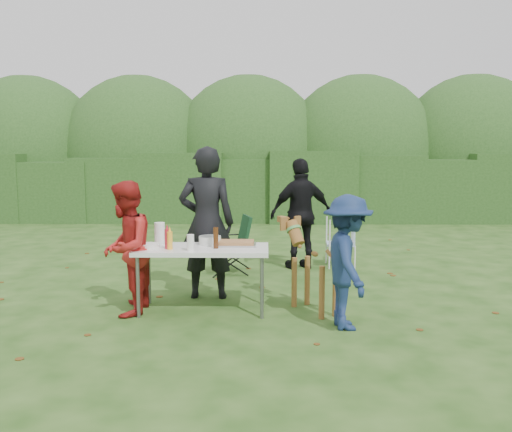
{
  "coord_description": "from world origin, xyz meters",
  "views": [
    {
      "loc": [
        0.51,
        -6.1,
        1.84
      ],
      "look_at": [
        0.38,
        0.79,
        1.0
      ],
      "focal_mm": 38.0,
      "sensor_mm": 36.0,
      "label": 1
    }
  ],
  "objects_px": {
    "person_red_jacket": "(126,248)",
    "beer_bottle": "(216,238)",
    "child": "(348,262)",
    "lawn_chair": "(340,242)",
    "ketchup_bottle": "(167,239)",
    "person_black_puffy": "(301,214)",
    "folding_table": "(202,252)",
    "mustard_bottle": "(170,241)",
    "camping_chair": "(231,245)",
    "person_cook": "(207,223)",
    "dog": "(314,268)",
    "paper_towel_roll": "(160,234)"
  },
  "relations": [
    {
      "from": "child",
      "to": "person_cook",
      "type": "bearing_deg",
      "value": 48.58
    },
    {
      "from": "person_red_jacket",
      "to": "camping_chair",
      "type": "distance_m",
      "value": 2.31
    },
    {
      "from": "person_black_puffy",
      "to": "beer_bottle",
      "type": "xyz_separation_m",
      "value": [
        -1.11,
        -2.35,
        0.0
      ]
    },
    {
      "from": "person_black_puffy",
      "to": "camping_chair",
      "type": "xyz_separation_m",
      "value": [
        -1.06,
        -0.39,
        -0.42
      ]
    },
    {
      "from": "folding_table",
      "to": "mustard_bottle",
      "type": "xyz_separation_m",
      "value": [
        -0.35,
        -0.13,
        0.15
      ]
    },
    {
      "from": "person_black_puffy",
      "to": "person_red_jacket",
      "type": "bearing_deg",
      "value": 29.21
    },
    {
      "from": "camping_chair",
      "to": "mustard_bottle",
      "type": "relative_size",
      "value": 4.4
    },
    {
      "from": "folding_table",
      "to": "person_red_jacket",
      "type": "xyz_separation_m",
      "value": [
        -0.84,
        -0.13,
        0.07
      ]
    },
    {
      "from": "ketchup_bottle",
      "to": "beer_bottle",
      "type": "height_order",
      "value": "beer_bottle"
    },
    {
      "from": "person_cook",
      "to": "ketchup_bottle",
      "type": "distance_m",
      "value": 0.78
    },
    {
      "from": "person_red_jacket",
      "to": "lawn_chair",
      "type": "relative_size",
      "value": 1.9
    },
    {
      "from": "folding_table",
      "to": "mustard_bottle",
      "type": "distance_m",
      "value": 0.4
    },
    {
      "from": "person_cook",
      "to": "ketchup_bottle",
      "type": "bearing_deg",
      "value": 59.88
    },
    {
      "from": "person_black_puffy",
      "to": "mustard_bottle",
      "type": "xyz_separation_m",
      "value": [
        -1.62,
        -2.42,
        -0.02
      ]
    },
    {
      "from": "person_black_puffy",
      "to": "child",
      "type": "xyz_separation_m",
      "value": [
        0.29,
        -2.85,
        -0.16
      ]
    },
    {
      "from": "person_red_jacket",
      "to": "beer_bottle",
      "type": "bearing_deg",
      "value": 94.35
    },
    {
      "from": "child",
      "to": "lawn_chair",
      "type": "xyz_separation_m",
      "value": [
        0.34,
        3.02,
        -0.3
      ]
    },
    {
      "from": "beer_bottle",
      "to": "folding_table",
      "type": "bearing_deg",
      "value": 159.56
    },
    {
      "from": "dog",
      "to": "paper_towel_roll",
      "type": "relative_size",
      "value": 4.12
    },
    {
      "from": "folding_table",
      "to": "paper_towel_roll",
      "type": "distance_m",
      "value": 0.58
    },
    {
      "from": "folding_table",
      "to": "person_black_puffy",
      "type": "relative_size",
      "value": 0.87
    },
    {
      "from": "child",
      "to": "beer_bottle",
      "type": "bearing_deg",
      "value": 64.72
    },
    {
      "from": "folding_table",
      "to": "camping_chair",
      "type": "distance_m",
      "value": 1.93
    },
    {
      "from": "person_cook",
      "to": "person_black_puffy",
      "type": "relative_size",
      "value": 1.1
    },
    {
      "from": "person_black_puffy",
      "to": "lawn_chair",
      "type": "xyz_separation_m",
      "value": [
        0.64,
        0.17,
        -0.46
      ]
    },
    {
      "from": "dog",
      "to": "beer_bottle",
      "type": "relative_size",
      "value": 4.46
    },
    {
      "from": "beer_bottle",
      "to": "dog",
      "type": "bearing_deg",
      "value": 2.9
    },
    {
      "from": "person_red_jacket",
      "to": "child",
      "type": "relative_size",
      "value": 1.08
    },
    {
      "from": "child",
      "to": "paper_towel_roll",
      "type": "height_order",
      "value": "child"
    },
    {
      "from": "beer_bottle",
      "to": "child",
      "type": "bearing_deg",
      "value": -19.83
    },
    {
      "from": "folding_table",
      "to": "lawn_chair",
      "type": "height_order",
      "value": "lawn_chair"
    },
    {
      "from": "person_black_puffy",
      "to": "ketchup_bottle",
      "type": "relative_size",
      "value": 7.81
    },
    {
      "from": "person_black_puffy",
      "to": "paper_towel_roll",
      "type": "bearing_deg",
      "value": 29.94
    },
    {
      "from": "person_black_puffy",
      "to": "beer_bottle",
      "type": "height_order",
      "value": "person_black_puffy"
    },
    {
      "from": "beer_bottle",
      "to": "paper_towel_roll",
      "type": "bearing_deg",
      "value": 160.74
    },
    {
      "from": "person_cook",
      "to": "person_black_puffy",
      "type": "xyz_separation_m",
      "value": [
        1.28,
        1.71,
        -0.08
      ]
    },
    {
      "from": "mustard_bottle",
      "to": "paper_towel_roll",
      "type": "relative_size",
      "value": 0.77
    },
    {
      "from": "dog",
      "to": "lawn_chair",
      "type": "xyz_separation_m",
      "value": [
        0.63,
        2.46,
        -0.11
      ]
    },
    {
      "from": "person_cook",
      "to": "person_red_jacket",
      "type": "relative_size",
      "value": 1.25
    },
    {
      "from": "child",
      "to": "lawn_chair",
      "type": "distance_m",
      "value": 3.06
    },
    {
      "from": "person_black_puffy",
      "to": "paper_towel_roll",
      "type": "distance_m",
      "value": 2.77
    },
    {
      "from": "person_red_jacket",
      "to": "beer_bottle",
      "type": "height_order",
      "value": "person_red_jacket"
    },
    {
      "from": "paper_towel_roll",
      "to": "mustard_bottle",
      "type": "bearing_deg",
      "value": -60.55
    },
    {
      "from": "person_cook",
      "to": "child",
      "type": "distance_m",
      "value": 1.96
    },
    {
      "from": "folding_table",
      "to": "person_black_puffy",
      "type": "height_order",
      "value": "person_black_puffy"
    },
    {
      "from": "lawn_chair",
      "to": "paper_towel_roll",
      "type": "height_order",
      "value": "paper_towel_roll"
    },
    {
      "from": "person_red_jacket",
      "to": "camping_chair",
      "type": "relative_size",
      "value": 1.71
    },
    {
      "from": "ketchup_bottle",
      "to": "camping_chair",
      "type": "bearing_deg",
      "value": 73.64
    },
    {
      "from": "person_cook",
      "to": "ketchup_bottle",
      "type": "xyz_separation_m",
      "value": [
        -0.37,
        -0.68,
        -0.09
      ]
    },
    {
      "from": "child",
      "to": "ketchup_bottle",
      "type": "height_order",
      "value": "child"
    }
  ]
}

